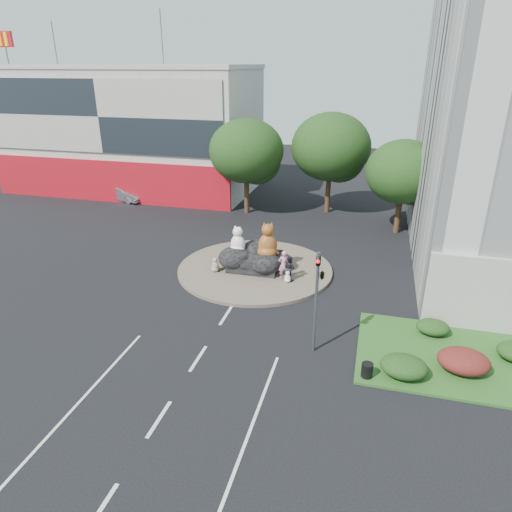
{
  "coord_description": "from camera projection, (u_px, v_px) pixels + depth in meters",
  "views": [
    {
      "loc": [
        7.06,
        -16.12,
        12.46
      ],
      "look_at": [
        0.66,
        7.78,
        2.0
      ],
      "focal_mm": 32.0,
      "sensor_mm": 36.0,
      "label": 1
    }
  ],
  "objects": [
    {
      "name": "rock_plinth",
      "position": [
        255.0,
        261.0,
        29.52
      ],
      "size": [
        3.2,
        2.6,
        0.9
      ],
      "primitive_type": null,
      "color": "black",
      "rests_on": "roundabout_island"
    },
    {
      "name": "hedge_red",
      "position": [
        464.0,
        361.0,
        19.67
      ],
      "size": [
        2.2,
        1.76,
        0.99
      ],
      "primitive_type": "ellipsoid",
      "color": "#4F1515",
      "rests_on": "grass_verge"
    },
    {
      "name": "hedge_near_green",
      "position": [
        404.0,
        366.0,
        19.4
      ],
      "size": [
        2.0,
        1.6,
        0.9
      ],
      "primitive_type": "ellipsoid",
      "color": "#103313",
      "rests_on": "grass_verge"
    },
    {
      "name": "shophouse_block",
      "position": [
        133.0,
        129.0,
        47.58
      ],
      "size": [
        25.2,
        12.3,
        17.4
      ],
      "color": "beige",
      "rests_on": "ground"
    },
    {
      "name": "grass_verge",
      "position": [
        470.0,
        360.0,
        20.66
      ],
      "size": [
        10.0,
        6.0,
        0.12
      ],
      "primitive_type": "cube",
      "color": "#25541C",
      "rests_on": "ground"
    },
    {
      "name": "traffic_light",
      "position": [
        319.0,
        282.0,
        20.03
      ],
      "size": [
        0.44,
        1.24,
        5.0
      ],
      "color": "#595B60",
      "rests_on": "ground"
    },
    {
      "name": "tree_mid",
      "position": [
        331.0,
        150.0,
        39.39
      ],
      "size": [
        6.84,
        6.84,
        8.76
      ],
      "color": "#382314",
      "rests_on": "ground"
    },
    {
      "name": "roundabout_island",
      "position": [
        255.0,
        269.0,
        29.73
      ],
      "size": [
        10.0,
        10.0,
        0.2
      ],
      "primitive_type": "cylinder",
      "color": "brown",
      "rests_on": "ground"
    },
    {
      "name": "pedestrian_dark",
      "position": [
        289.0,
        268.0,
        27.74
      ],
      "size": [
        0.96,
        0.89,
        1.57
      ],
      "primitive_type": "imported",
      "rotation": [
        0.0,
        0.0,
        2.65
      ],
      "color": "black",
      "rests_on": "roundabout_island"
    },
    {
      "name": "pedestrian_pink",
      "position": [
        284.0,
        265.0,
        27.83
      ],
      "size": [
        0.78,
        0.65,
        1.85
      ],
      "primitive_type": "imported",
      "rotation": [
        0.0,
        0.0,
        3.49
      ],
      "color": "#C88196",
      "rests_on": "roundabout_island"
    },
    {
      "name": "tree_left",
      "position": [
        247.0,
        154.0,
        39.39
      ],
      "size": [
        6.46,
        6.46,
        8.27
      ],
      "color": "#382314",
      "rests_on": "ground"
    },
    {
      "name": "litter_bin",
      "position": [
        367.0,
        370.0,
        19.37
      ],
      "size": [
        0.6,
        0.6,
        0.64
      ],
      "primitive_type": "cylinder",
      "rotation": [
        0.0,
        0.0,
        0.24
      ],
      "color": "black",
      "rests_on": "grass_verge"
    },
    {
      "name": "cat_white",
      "position": [
        238.0,
        240.0,
        29.23
      ],
      "size": [
        1.39,
        1.3,
        1.89
      ],
      "primitive_type": null,
      "rotation": [
        0.0,
        0.0,
        -0.33
      ],
      "color": "white",
      "rests_on": "rock_plinth"
    },
    {
      "name": "cat_tabby",
      "position": [
        268.0,
        240.0,
        28.63
      ],
      "size": [
        1.73,
        1.62,
        2.32
      ],
      "primitive_type": null,
      "rotation": [
        0.0,
        0.0,
        0.37
      ],
      "color": "orange",
      "rests_on": "rock_plinth"
    },
    {
      "name": "parked_car",
      "position": [
        123.0,
        193.0,
        44.65
      ],
      "size": [
        4.8,
        2.57,
        1.5
      ],
      "primitive_type": "imported",
      "rotation": [
        0.0,
        0.0,
        1.35
      ],
      "color": "#A2A3A9",
      "rests_on": "ground"
    },
    {
      "name": "kitten_calico",
      "position": [
        215.0,
        264.0,
        29.03
      ],
      "size": [
        0.74,
        0.7,
        0.96
      ],
      "primitive_type": null,
      "rotation": [
        0.0,
        0.0,
        -0.45
      ],
      "color": "white",
      "rests_on": "roundabout_island"
    },
    {
      "name": "ground",
      "position": [
        198.0,
        359.0,
        20.87
      ],
      "size": [
        120.0,
        120.0,
        0.0
      ],
      "primitive_type": "plane",
      "color": "black",
      "rests_on": "ground"
    },
    {
      "name": "kitten_white",
      "position": [
        288.0,
        276.0,
        27.63
      ],
      "size": [
        0.48,
        0.43,
        0.72
      ],
      "primitive_type": null,
      "rotation": [
        0.0,
        0.0,
        0.15
      ],
      "color": "silver",
      "rests_on": "roundabout_island"
    },
    {
      "name": "street_lamp",
      "position": [
        488.0,
        232.0,
        23.17
      ],
      "size": [
        2.34,
        0.22,
        8.06
      ],
      "color": "#595B60",
      "rests_on": "ground"
    },
    {
      "name": "hedge_back_green",
      "position": [
        433.0,
        327.0,
        22.46
      ],
      "size": [
        1.6,
        1.28,
        0.72
      ],
      "primitive_type": "ellipsoid",
      "color": "#103313",
      "rests_on": "grass_verge"
    },
    {
      "name": "tree_right",
      "position": [
        404.0,
        175.0,
        34.76
      ],
      "size": [
        5.7,
        5.7,
        7.3
      ],
      "color": "#382314",
      "rests_on": "ground"
    }
  ]
}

